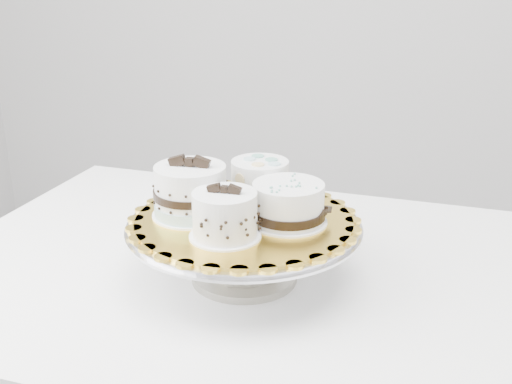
% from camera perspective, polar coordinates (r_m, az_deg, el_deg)
% --- Properties ---
extents(table, '(1.22, 0.86, 0.75)m').
position_cam_1_polar(table, '(1.12, 1.82, -10.55)').
color(table, white).
rests_on(table, floor).
extents(cake_stand, '(0.37, 0.37, 0.10)m').
position_cam_1_polar(cake_stand, '(1.02, -1.06, -4.26)').
color(cake_stand, gray).
rests_on(cake_stand, table).
extents(cake_board, '(0.35, 0.35, 0.01)m').
position_cam_1_polar(cake_board, '(1.00, -1.07, -2.50)').
color(cake_board, yellow).
rests_on(cake_board, cake_stand).
extents(cake_swirl, '(0.11, 0.11, 0.08)m').
position_cam_1_polar(cake_swirl, '(0.93, -2.79, -2.15)').
color(cake_swirl, white).
rests_on(cake_swirl, cake_board).
extents(cake_banded, '(0.12, 0.12, 0.10)m').
position_cam_1_polar(cake_banded, '(1.01, -5.83, -0.10)').
color(cake_banded, white).
rests_on(cake_banded, cake_board).
extents(cake_dots, '(0.12, 0.12, 0.07)m').
position_cam_1_polar(cake_dots, '(1.06, 0.35, 1.01)').
color(cake_dots, white).
rests_on(cake_dots, cake_board).
extents(cake_ribbon, '(0.14, 0.14, 0.07)m').
position_cam_1_polar(cake_ribbon, '(0.98, 2.94, -1.12)').
color(cake_ribbon, white).
rests_on(cake_ribbon, cake_board).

